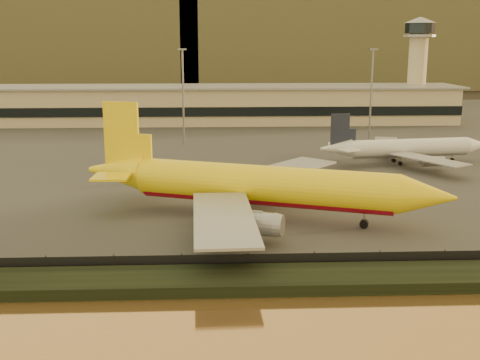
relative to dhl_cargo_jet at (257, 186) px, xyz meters
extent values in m
plane|color=black|center=(-4.66, -9.29, -5.46)|extent=(900.00, 900.00, 0.00)
cube|color=black|center=(-4.66, -26.29, -4.76)|extent=(320.00, 7.00, 1.40)
cube|color=#2D2D2D|center=(-4.66, 85.71, -5.36)|extent=(320.00, 220.00, 0.20)
cube|color=black|center=(-4.66, -22.29, -4.16)|extent=(300.00, 0.05, 2.20)
cube|color=tan|center=(-4.66, 115.71, 0.74)|extent=(160.00, 22.00, 12.00)
cube|color=black|center=(-4.66, 104.51, -0.26)|extent=(160.00, 0.60, 3.00)
cube|color=gray|center=(-4.66, 115.71, 7.04)|extent=(164.00, 24.00, 0.60)
cylinder|color=tan|center=(65.34, 121.71, 9.74)|extent=(6.40, 6.40, 30.00)
cylinder|color=black|center=(65.34, 121.71, 26.49)|extent=(10.40, 10.40, 3.50)
cone|color=gray|center=(65.34, 121.71, 29.24)|extent=(11.20, 11.20, 2.00)
cylinder|color=gray|center=(65.34, 121.71, 23.94)|extent=(11.20, 11.20, 0.80)
cylinder|color=slate|center=(-14.66, 70.71, 7.24)|extent=(0.50, 0.50, 25.00)
cube|color=slate|center=(-14.66, 70.71, 19.94)|extent=(2.20, 2.20, 0.40)
cylinder|color=slate|center=(35.34, 68.71, 7.24)|extent=(0.50, 0.50, 25.00)
cube|color=slate|center=(35.34, 68.71, 19.94)|extent=(2.20, 2.20, 0.40)
cube|color=brown|center=(-144.66, 330.71, 22.04)|extent=(260.00, 160.00, 55.00)
cube|color=brown|center=(85.34, 330.71, 29.54)|extent=(220.00, 160.00, 70.00)
cylinder|color=yellow|center=(1.01, -0.37, 0.32)|extent=(40.18, 19.51, 5.87)
cylinder|color=#A30917|center=(1.01, -0.37, -0.71)|extent=(38.68, 17.91, 4.58)
cone|color=yellow|center=(23.80, -8.73, 0.32)|extent=(9.44, 8.23, 5.87)
cone|color=yellow|center=(-22.84, 8.38, 0.76)|extent=(11.56, 9.01, 5.87)
cube|color=yellow|center=(-21.78, 7.99, 7.22)|extent=(5.99, 2.58, 10.27)
cube|color=yellow|center=(-18.70, 13.11, 1.20)|extent=(7.88, 7.87, 0.35)
cube|color=yellow|center=(-22.74, 2.09, 1.20)|extent=(5.85, 5.78, 0.35)
cube|color=gray|center=(5.34, 14.70, -0.71)|extent=(22.91, 24.14, 0.35)
cylinder|color=gray|center=(6.67, 10.15, -2.32)|extent=(7.47, 5.36, 3.23)
cube|color=gray|center=(-5.44, -14.66, -0.71)|extent=(8.72, 25.65, 0.35)
cylinder|color=gray|center=(-1.47, -12.06, -2.32)|extent=(7.47, 5.36, 3.23)
cylinder|color=black|center=(15.58, -5.72, -4.61)|extent=(1.57, 1.41, 1.29)
cylinder|color=slate|center=(15.58, -5.72, -3.94)|extent=(0.23, 0.23, 2.64)
cylinder|color=black|center=(-3.88, -1.39, -4.61)|extent=(1.57, 1.41, 1.29)
cylinder|color=slate|center=(-3.88, -1.39, -3.94)|extent=(0.23, 0.23, 2.64)
cylinder|color=black|center=(-2.06, 3.57, -4.61)|extent=(1.57, 1.41, 1.29)
cylinder|color=slate|center=(-2.06, 3.57, -3.94)|extent=(0.23, 0.23, 2.64)
cylinder|color=silver|center=(37.89, 42.43, -1.55)|extent=(28.36, 7.63, 3.90)
cylinder|color=gray|center=(37.89, 42.43, -2.24)|extent=(27.48, 6.67, 3.04)
cone|color=silver|center=(54.52, 44.68, -1.55)|extent=(5.94, 4.60, 3.90)
cone|color=silver|center=(20.49, 40.08, -1.26)|extent=(7.48, 4.81, 3.90)
cube|color=#1C2033|center=(21.26, 40.19, 3.03)|extent=(4.30, 0.88, 6.83)
cube|color=silver|center=(21.52, 44.16, -0.97)|extent=(4.50, 4.35, 0.23)
cube|color=silver|center=(22.56, 36.42, -0.97)|extent=(5.12, 5.03, 0.23)
cube|color=gray|center=(35.68, 52.96, -2.24)|extent=(9.63, 18.36, 0.23)
cylinder|color=gray|center=(37.97, 50.61, -3.31)|extent=(4.93, 2.75, 2.15)
cube|color=gray|center=(38.55, 31.69, -2.24)|extent=(13.44, 17.96, 0.23)
cylinder|color=gray|center=(40.14, 34.56, -3.31)|extent=(4.93, 2.75, 2.15)
cylinder|color=black|center=(48.53, 43.87, -4.83)|extent=(0.94, 0.79, 0.86)
cylinder|color=slate|center=(48.53, 43.87, -4.38)|extent=(0.21, 0.21, 1.76)
cylinder|color=black|center=(35.23, 40.30, -4.83)|extent=(0.94, 0.79, 0.86)
cylinder|color=slate|center=(35.23, 40.30, -4.38)|extent=(0.21, 0.21, 1.76)
cylinder|color=black|center=(34.76, 43.78, -4.83)|extent=(0.94, 0.79, 0.86)
cylinder|color=slate|center=(34.76, 43.78, -4.38)|extent=(0.21, 0.21, 1.76)
cube|color=yellow|center=(1.08, 23.24, -4.46)|extent=(3.56, 1.60, 1.60)
cube|color=silver|center=(-19.21, 25.27, -4.49)|extent=(3.62, 2.09, 1.53)
camera|label=1|loc=(-6.67, -90.43, 21.72)|focal=45.00mm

